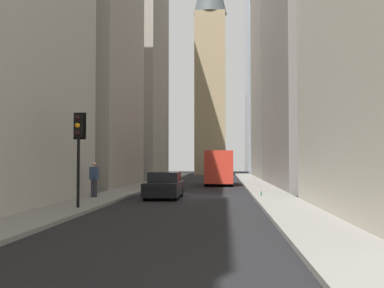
# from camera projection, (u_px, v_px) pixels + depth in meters

# --- Properties ---
(ground_plane) EXTENTS (135.00, 135.00, 0.00)m
(ground_plane) POSITION_uv_depth(u_px,v_px,m) (192.00, 196.00, 26.90)
(ground_plane) COLOR black
(sidewalk_right) EXTENTS (90.00, 2.20, 0.14)m
(sidewalk_right) POSITION_uv_depth(u_px,v_px,m) (115.00, 195.00, 27.21)
(sidewalk_right) COLOR gray
(sidewalk_right) RESTS_ON ground_plane
(sidewalk_left) EXTENTS (90.00, 2.20, 0.14)m
(sidewalk_left) POSITION_uv_depth(u_px,v_px,m) (271.00, 195.00, 26.59)
(sidewalk_left) COLOR gray
(sidewalk_left) RESTS_ON ground_plane
(building_left_far) EXTENTS (19.49, 10.50, 28.19)m
(building_left_far) POSITION_uv_depth(u_px,v_px,m) (297.00, 61.00, 56.64)
(building_left_far) COLOR gray
(building_left_far) RESTS_ON ground_plane
(building_right_midfar) EXTENTS (13.08, 10.00, 22.29)m
(building_right_midfar) POSITION_uv_depth(u_px,v_px,m) (68.00, 47.00, 37.57)
(building_right_midfar) COLOR #A8A091
(building_right_midfar) RESTS_ON ground_plane
(building_right_far) EXTENTS (13.90, 10.50, 30.04)m
(building_right_far) POSITION_uv_depth(u_px,v_px,m) (121.00, 53.00, 56.72)
(building_right_far) COLOR gray
(building_right_far) RESTS_ON ground_plane
(church_spire) EXTENTS (4.95, 4.95, 34.19)m
(church_spire) POSITION_uv_depth(u_px,v_px,m) (210.00, 55.00, 69.89)
(church_spire) COLOR #9E8966
(church_spire) RESTS_ON ground_plane
(delivery_truck) EXTENTS (6.46, 2.25, 2.84)m
(delivery_truck) POSITION_uv_depth(u_px,v_px,m) (219.00, 168.00, 39.43)
(delivery_truck) COLOR red
(delivery_truck) RESTS_ON ground_plane
(sedan_black) EXTENTS (4.30, 1.78, 1.42)m
(sedan_black) POSITION_uv_depth(u_px,v_px,m) (164.00, 186.00, 25.38)
(sedan_black) COLOR black
(sedan_black) RESTS_ON ground_plane
(traffic_light_foreground) EXTENTS (0.43, 0.52, 3.85)m
(traffic_light_foreground) POSITION_uv_depth(u_px,v_px,m) (79.00, 137.00, 19.01)
(traffic_light_foreground) COLOR black
(traffic_light_foreground) RESTS_ON sidewalk_right
(pedestrian) EXTENTS (0.26, 0.44, 1.83)m
(pedestrian) POSITION_uv_depth(u_px,v_px,m) (94.00, 178.00, 24.38)
(pedestrian) COLOR #33333D
(pedestrian) RESTS_ON sidewalk_right
(discarded_bottle) EXTENTS (0.07, 0.07, 0.27)m
(discarded_bottle) POSITION_uv_depth(u_px,v_px,m) (261.00, 194.00, 25.31)
(discarded_bottle) COLOR #236033
(discarded_bottle) RESTS_ON sidewalk_left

